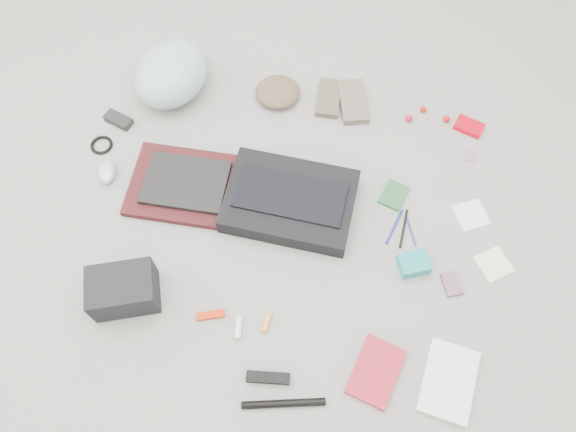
% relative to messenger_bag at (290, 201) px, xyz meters
% --- Properties ---
extents(ground_plane, '(4.00, 4.00, 0.00)m').
position_rel_messenger_bag_xyz_m(ground_plane, '(0.01, -0.07, -0.04)').
color(ground_plane, gray).
extents(messenger_bag, '(0.47, 0.34, 0.08)m').
position_rel_messenger_bag_xyz_m(messenger_bag, '(0.00, 0.00, 0.00)').
color(messenger_bag, black).
rests_on(messenger_bag, ground_plane).
extents(bag_flap, '(0.39, 0.19, 0.01)m').
position_rel_messenger_bag_xyz_m(bag_flap, '(0.00, 0.00, 0.04)').
color(bag_flap, black).
rests_on(bag_flap, messenger_bag).
extents(laptop_sleeve, '(0.42, 0.32, 0.03)m').
position_rel_messenger_bag_xyz_m(laptop_sleeve, '(-0.39, 0.00, -0.02)').
color(laptop_sleeve, '#441417').
rests_on(laptop_sleeve, ground_plane).
extents(laptop, '(0.31, 0.23, 0.02)m').
position_rel_messenger_bag_xyz_m(laptop, '(-0.39, 0.00, 0.00)').
color(laptop, black).
rests_on(laptop, laptop_sleeve).
extents(bike_helmet, '(0.35, 0.39, 0.20)m').
position_rel_messenger_bag_xyz_m(bike_helmet, '(-0.56, 0.44, 0.06)').
color(bike_helmet, '#A5CBCC').
rests_on(bike_helmet, ground_plane).
extents(beanie, '(0.21, 0.21, 0.06)m').
position_rel_messenger_bag_xyz_m(beanie, '(-0.14, 0.48, -0.01)').
color(beanie, brown).
rests_on(beanie, ground_plane).
extents(mitten_left, '(0.10, 0.18, 0.03)m').
position_rel_messenger_bag_xyz_m(mitten_left, '(0.06, 0.50, -0.02)').
color(mitten_left, brown).
rests_on(mitten_left, ground_plane).
extents(mitten_right, '(0.16, 0.23, 0.03)m').
position_rel_messenger_bag_xyz_m(mitten_right, '(0.16, 0.50, -0.02)').
color(mitten_right, '#6B6153').
rests_on(mitten_right, ground_plane).
extents(power_brick, '(0.12, 0.08, 0.03)m').
position_rel_messenger_bag_xyz_m(power_brick, '(-0.73, 0.24, -0.02)').
color(power_brick, black).
rests_on(power_brick, ground_plane).
extents(cable_coil, '(0.09, 0.09, 0.01)m').
position_rel_messenger_bag_xyz_m(cable_coil, '(-0.76, 0.12, -0.03)').
color(cable_coil, black).
rests_on(cable_coil, ground_plane).
extents(mouse, '(0.10, 0.12, 0.04)m').
position_rel_messenger_bag_xyz_m(mouse, '(-0.70, 0.00, -0.02)').
color(mouse, '#B6B6BF').
rests_on(mouse, ground_plane).
extents(camera_bag, '(0.25, 0.21, 0.14)m').
position_rel_messenger_bag_xyz_m(camera_bag, '(-0.47, -0.44, 0.03)').
color(camera_bag, black).
rests_on(camera_bag, ground_plane).
extents(multitool, '(0.10, 0.06, 0.01)m').
position_rel_messenger_bag_xyz_m(multitool, '(-0.18, -0.45, -0.03)').
color(multitool, red).
rests_on(multitool, ground_plane).
extents(toiletry_tube_white, '(0.03, 0.08, 0.02)m').
position_rel_messenger_bag_xyz_m(toiletry_tube_white, '(-0.08, -0.48, -0.03)').
color(toiletry_tube_white, silver).
rests_on(toiletry_tube_white, ground_plane).
extents(toiletry_tube_orange, '(0.03, 0.07, 0.02)m').
position_rel_messenger_bag_xyz_m(toiletry_tube_orange, '(0.01, -0.44, -0.03)').
color(toiletry_tube_orange, orange).
rests_on(toiletry_tube_orange, ground_plane).
extents(u_lock, '(0.14, 0.05, 0.03)m').
position_rel_messenger_bag_xyz_m(u_lock, '(0.05, -0.62, -0.02)').
color(u_lock, black).
rests_on(u_lock, ground_plane).
extents(bike_pump, '(0.26, 0.08, 0.02)m').
position_rel_messenger_bag_xyz_m(bike_pump, '(0.11, -0.69, -0.03)').
color(bike_pump, black).
rests_on(bike_pump, ground_plane).
extents(book_red, '(0.18, 0.23, 0.02)m').
position_rel_messenger_bag_xyz_m(book_red, '(0.38, -0.54, -0.03)').
color(book_red, red).
rests_on(book_red, ground_plane).
extents(book_white, '(0.19, 0.26, 0.02)m').
position_rel_messenger_bag_xyz_m(book_white, '(0.61, -0.52, -0.03)').
color(book_white, white).
rests_on(book_white, ground_plane).
extents(notepad, '(0.11, 0.13, 0.01)m').
position_rel_messenger_bag_xyz_m(notepad, '(0.37, 0.11, -0.03)').
color(notepad, '#255B31').
rests_on(notepad, ground_plane).
extents(pen_blue, '(0.05, 0.15, 0.01)m').
position_rel_messenger_bag_xyz_m(pen_blue, '(0.38, -0.01, -0.03)').
color(pen_blue, navy).
rests_on(pen_blue, ground_plane).
extents(pen_black, '(0.02, 0.16, 0.01)m').
position_rel_messenger_bag_xyz_m(pen_black, '(0.42, -0.02, -0.03)').
color(pen_black, black).
rests_on(pen_black, ground_plane).
extents(pen_navy, '(0.05, 0.12, 0.01)m').
position_rel_messenger_bag_xyz_m(pen_navy, '(0.44, -0.02, -0.03)').
color(pen_navy, navy).
rests_on(pen_navy, ground_plane).
extents(accordion_wallet, '(0.12, 0.11, 0.05)m').
position_rel_messenger_bag_xyz_m(accordion_wallet, '(0.46, -0.15, -0.01)').
color(accordion_wallet, teal).
rests_on(accordion_wallet, ground_plane).
extents(card_deck, '(0.08, 0.10, 0.02)m').
position_rel_messenger_bag_xyz_m(card_deck, '(0.60, -0.19, -0.03)').
color(card_deck, '#825B6F').
rests_on(card_deck, ground_plane).
extents(napkin_top, '(0.15, 0.15, 0.01)m').
position_rel_messenger_bag_xyz_m(napkin_top, '(0.65, 0.09, -0.03)').
color(napkin_top, white).
rests_on(napkin_top, ground_plane).
extents(napkin_bottom, '(0.15, 0.15, 0.01)m').
position_rel_messenger_bag_xyz_m(napkin_bottom, '(0.74, -0.09, -0.03)').
color(napkin_bottom, silver).
rests_on(napkin_bottom, ground_plane).
extents(lollipop_a, '(0.03, 0.03, 0.03)m').
position_rel_messenger_bag_xyz_m(lollipop_a, '(0.39, 0.46, -0.02)').
color(lollipop_a, red).
rests_on(lollipop_a, ground_plane).
extents(lollipop_b, '(0.03, 0.03, 0.03)m').
position_rel_messenger_bag_xyz_m(lollipop_b, '(0.44, 0.52, -0.03)').
color(lollipop_b, '#BC1E03').
rests_on(lollipop_b, ground_plane).
extents(lollipop_c, '(0.03, 0.03, 0.03)m').
position_rel_messenger_bag_xyz_m(lollipop_c, '(0.53, 0.49, -0.02)').
color(lollipop_c, red).
rests_on(lollipop_c, ground_plane).
extents(altoids_tin, '(0.12, 0.10, 0.02)m').
position_rel_messenger_bag_xyz_m(altoids_tin, '(0.62, 0.47, -0.03)').
color(altoids_tin, red).
rests_on(altoids_tin, ground_plane).
extents(stamp_sheet, '(0.05, 0.05, 0.00)m').
position_rel_messenger_bag_xyz_m(stamp_sheet, '(0.64, 0.34, -0.04)').
color(stamp_sheet, '#9E6E8B').
rests_on(stamp_sheet, ground_plane).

